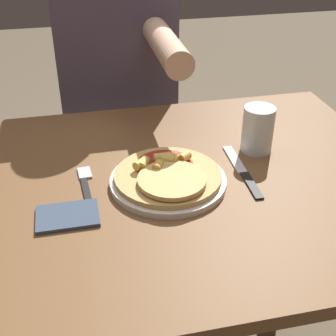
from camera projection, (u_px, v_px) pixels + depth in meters
dining_table at (159, 225)px, 1.06m from camera, size 1.10×0.78×0.72m
plate at (168, 181)px, 0.99m from camera, size 0.25×0.25×0.01m
pizza at (168, 175)px, 0.98m from camera, size 0.23×0.23×0.04m
fork at (86, 186)px, 0.99m from camera, size 0.03×0.18×0.00m
knife at (243, 172)px, 1.03m from camera, size 0.03×0.22×0.00m
drinking_glass at (258, 129)px, 1.09m from camera, size 0.07×0.07×0.11m
napkin at (68, 216)px, 0.90m from camera, size 0.12×0.08×0.01m
person_diner at (118, 87)px, 1.47m from camera, size 0.35×0.52×1.23m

